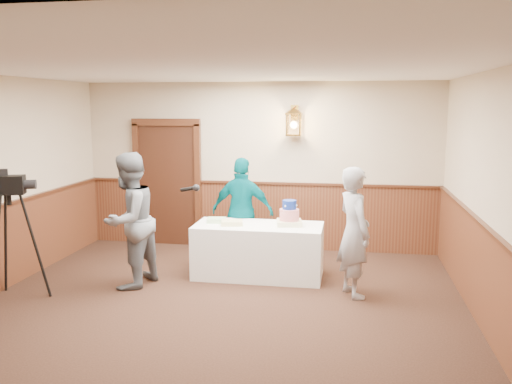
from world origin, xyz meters
TOP-DOWN VIEW (x-y plane):
  - ground at (0.00, 0.00)m, footprint 7.00×7.00m
  - room_shell at (-0.05, 0.45)m, footprint 6.02×7.02m
  - display_table at (0.26, 1.90)m, footprint 1.80×0.80m
  - tiered_cake at (0.69, 1.96)m, footprint 0.39×0.39m
  - sheet_cake_yellow at (-0.10, 1.83)m, footprint 0.34×0.29m
  - sheet_cake_green at (-0.36, 1.96)m, footprint 0.29×0.24m
  - interviewer at (-1.36, 1.19)m, footprint 1.53×1.02m
  - baker at (1.58, 1.33)m, footprint 0.62×0.72m
  - assistant_p at (-0.08, 2.45)m, footprint 1.00×0.51m
  - tv_camera_rig at (-2.60, 0.47)m, footprint 0.61×0.57m

SIDE VIEW (x-z plane):
  - ground at x=0.00m, z-range 0.00..0.00m
  - display_table at x=0.26m, z-range 0.00..0.75m
  - tv_camera_rig at x=-2.60m, z-range -0.08..1.49m
  - sheet_cake_green at x=-0.36m, z-range 0.75..0.81m
  - sheet_cake_yellow at x=-0.10m, z-range 0.75..0.81m
  - assistant_p at x=-0.08m, z-range 0.00..1.64m
  - baker at x=1.58m, z-range 0.00..1.66m
  - tiered_cake at x=0.69m, z-range 0.71..1.07m
  - interviewer at x=-1.36m, z-range 0.00..1.81m
  - room_shell at x=-0.05m, z-range 0.12..2.93m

